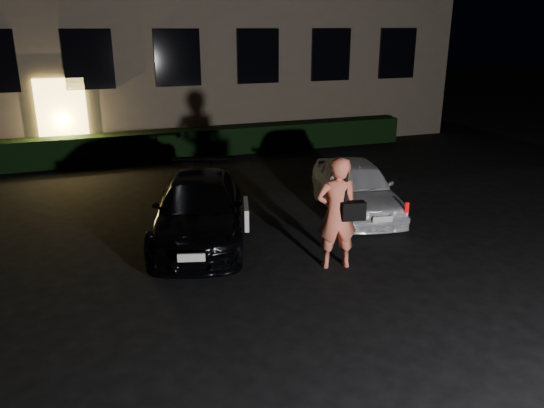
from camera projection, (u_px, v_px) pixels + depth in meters
name	position (u px, v px, depth m)	size (l,w,h in m)	color
ground	(329.00, 322.00, 7.45)	(80.00, 80.00, 0.00)	black
hedge	(185.00, 143.00, 16.67)	(15.00, 0.70, 0.85)	black
sedan	(199.00, 209.00, 10.23)	(2.70, 4.38, 1.19)	black
hatch	(356.00, 187.00, 11.63)	(2.01, 3.65, 1.18)	white
man	(337.00, 213.00, 8.85)	(0.81, 0.58, 1.95)	#FF775A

